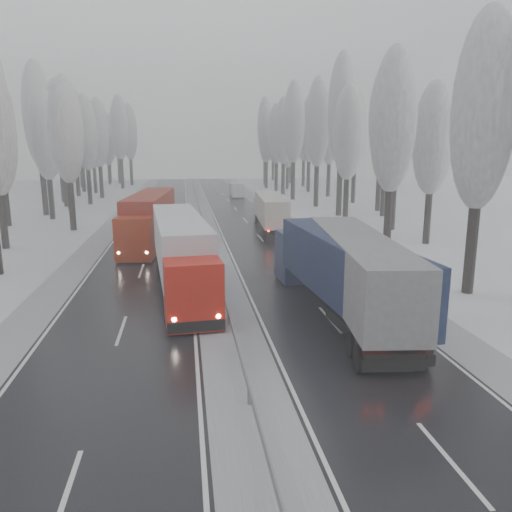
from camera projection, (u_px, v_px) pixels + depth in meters
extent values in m
plane|color=white|center=(268.00, 479.00, 13.43)|extent=(260.00, 260.00, 0.00)
cube|color=black|center=(271.00, 250.00, 43.16)|extent=(7.50, 200.00, 0.03)
cube|color=black|center=(147.00, 254.00, 41.70)|extent=(7.50, 200.00, 0.03)
cube|color=#ADB0B5|center=(210.00, 252.00, 42.43)|extent=(3.00, 200.00, 0.04)
cube|color=#ADB0B5|center=(326.00, 248.00, 43.85)|extent=(2.40, 200.00, 0.04)
cube|color=#ADB0B5|center=(86.00, 255.00, 41.01)|extent=(2.40, 200.00, 0.04)
cube|color=slate|center=(210.00, 245.00, 42.31)|extent=(0.06, 200.00, 0.32)
cube|color=slate|center=(211.00, 254.00, 40.44)|extent=(0.12, 0.12, 0.60)
cube|color=slate|center=(199.00, 207.00, 71.38)|extent=(0.12, 0.12, 0.60)
cylinder|color=black|center=(471.00, 248.00, 30.07)|extent=(0.68, 0.68, 5.60)
ellipsoid|color=gray|center=(484.00, 110.00, 28.35)|extent=(3.60, 3.60, 11.45)
cylinder|color=black|center=(388.00, 221.00, 40.98)|extent=(0.68, 0.68, 5.62)
ellipsoid|color=gray|center=(394.00, 120.00, 39.26)|extent=(3.60, 3.60, 11.48)
cylinder|color=black|center=(427.00, 217.00, 45.69)|extent=(0.64, 0.64, 4.94)
ellipsoid|color=gray|center=(433.00, 138.00, 44.18)|extent=(3.60, 3.60, 10.09)
cylinder|color=black|center=(388.00, 210.00, 49.35)|extent=(0.66, 0.66, 5.32)
ellipsoid|color=gray|center=(392.00, 131.00, 47.72)|extent=(3.60, 3.60, 10.88)
cylinder|color=black|center=(393.00, 200.00, 53.42)|extent=(0.72, 0.72, 6.31)
ellipsoid|color=gray|center=(398.00, 113.00, 51.49)|extent=(3.60, 3.60, 12.90)
cylinder|color=black|center=(346.00, 199.00, 59.31)|extent=(0.67, 0.67, 5.38)
ellipsoid|color=gray|center=(348.00, 133.00, 57.66)|extent=(3.60, 3.60, 10.98)
cylinder|color=black|center=(383.00, 198.00, 64.13)|extent=(0.62, 0.62, 4.59)
ellipsoid|color=gray|center=(386.00, 146.00, 62.73)|extent=(3.60, 3.60, 9.39)
cylinder|color=black|center=(339.00, 189.00, 64.50)|extent=(0.76, 0.76, 6.95)
ellipsoid|color=gray|center=(342.00, 109.00, 62.38)|extent=(3.60, 3.60, 14.19)
cylinder|color=black|center=(379.00, 187.00, 69.37)|extent=(0.74, 0.74, 6.59)
ellipsoid|color=gray|center=(382.00, 117.00, 67.35)|extent=(3.60, 3.60, 13.46)
cylinder|color=black|center=(316.00, 185.00, 74.43)|extent=(0.72, 0.72, 6.37)
ellipsoid|color=gray|center=(318.00, 122.00, 72.48)|extent=(3.60, 3.60, 13.01)
cylinder|color=black|center=(353.00, 184.00, 79.33)|extent=(0.70, 0.70, 5.97)
ellipsoid|color=gray|center=(356.00, 129.00, 77.51)|extent=(3.60, 3.60, 12.20)
cylinder|color=black|center=(293.00, 180.00, 84.56)|extent=(0.74, 0.74, 6.65)
ellipsoid|color=gray|center=(294.00, 122.00, 82.52)|extent=(3.60, 3.60, 13.59)
cylinder|color=black|center=(328.00, 179.00, 89.50)|extent=(0.71, 0.71, 6.14)
ellipsoid|color=gray|center=(330.00, 129.00, 87.63)|extent=(3.60, 3.60, 12.54)
cylinder|color=black|center=(283.00, 178.00, 94.08)|extent=(0.71, 0.71, 6.05)
ellipsoid|color=gray|center=(284.00, 131.00, 92.23)|extent=(3.60, 3.60, 12.37)
cylinder|color=black|center=(308.00, 176.00, 98.74)|extent=(0.72, 0.72, 6.30)
ellipsoid|color=gray|center=(309.00, 129.00, 96.82)|extent=(3.60, 3.60, 12.87)
cylinder|color=black|center=(276.00, 176.00, 101.37)|extent=(0.70, 0.70, 5.88)
ellipsoid|color=gray|center=(277.00, 134.00, 99.57)|extent=(3.60, 3.60, 12.00)
cylinder|color=black|center=(287.00, 177.00, 105.78)|extent=(0.64, 0.64, 4.86)
ellipsoid|color=gray|center=(288.00, 144.00, 104.30)|extent=(3.60, 3.60, 9.92)
cylinder|color=black|center=(266.00, 174.00, 108.10)|extent=(0.70, 0.70, 5.98)
ellipsoid|color=gray|center=(266.00, 134.00, 106.28)|extent=(3.60, 3.60, 12.21)
cylinder|color=black|center=(303.00, 172.00, 113.23)|extent=(0.71, 0.71, 6.19)
ellipsoid|color=gray|center=(304.00, 132.00, 111.34)|extent=(3.60, 3.60, 12.64)
cylinder|color=black|center=(265.00, 170.00, 117.71)|extent=(0.75, 0.75, 6.86)
ellipsoid|color=gray|center=(265.00, 127.00, 115.61)|extent=(3.60, 3.60, 14.01)
cylinder|color=black|center=(290.00, 172.00, 122.69)|extent=(0.68, 0.68, 5.55)
ellipsoid|color=gray|center=(291.00, 139.00, 120.99)|extent=(3.60, 3.60, 11.33)
cylinder|color=black|center=(265.00, 170.00, 128.24)|extent=(0.71, 0.71, 6.09)
ellipsoid|color=gray|center=(265.00, 135.00, 126.38)|extent=(3.60, 3.60, 12.45)
cylinder|color=black|center=(273.00, 170.00, 132.57)|extent=(0.67, 0.67, 5.49)
ellipsoid|color=gray|center=(273.00, 140.00, 130.89)|extent=(3.60, 3.60, 11.21)
cylinder|color=black|center=(3.00, 220.00, 43.49)|extent=(0.65, 0.65, 5.03)
cylinder|color=black|center=(72.00, 205.00, 53.19)|extent=(0.67, 0.67, 5.44)
ellipsoid|color=gray|center=(66.00, 130.00, 51.53)|extent=(3.60, 3.60, 11.11)
cylinder|color=black|center=(6.00, 201.00, 55.93)|extent=(0.69, 0.69, 5.72)
cylinder|color=black|center=(51.00, 198.00, 61.30)|extent=(0.66, 0.66, 5.23)
ellipsoid|color=gray|center=(46.00, 136.00, 59.71)|extent=(3.60, 3.60, 10.68)
cylinder|color=black|center=(44.00, 190.00, 64.78)|extent=(0.74, 0.74, 6.60)
ellipsoid|color=gray|center=(37.00, 115.00, 62.76)|extent=(3.60, 3.60, 13.49)
cylinder|color=black|center=(69.00, 192.00, 70.64)|extent=(0.65, 0.65, 5.16)
ellipsoid|color=gray|center=(65.00, 138.00, 69.06)|extent=(3.60, 3.60, 10.54)
cylinder|color=black|center=(65.00, 187.00, 74.25)|extent=(0.69, 0.69, 5.79)
ellipsoid|color=gray|center=(61.00, 130.00, 72.48)|extent=(3.60, 3.60, 11.84)
cylinder|color=black|center=(89.00, 186.00, 77.35)|extent=(0.68, 0.68, 5.64)
ellipsoid|color=gray|center=(86.00, 133.00, 75.62)|extent=(3.60, 3.60, 11.53)
cylinder|color=black|center=(63.00, 182.00, 80.44)|extent=(0.73, 0.73, 6.56)
ellipsoid|color=gray|center=(58.00, 122.00, 78.44)|extent=(3.60, 3.60, 13.40)
cylinder|color=black|center=(101.00, 181.00, 87.11)|extent=(0.69, 0.69, 5.79)
ellipsoid|color=gray|center=(98.00, 133.00, 85.34)|extent=(3.60, 3.60, 11.84)
cylinder|color=black|center=(77.00, 178.00, 90.23)|extent=(0.74, 0.74, 6.65)
ellipsoid|color=gray|center=(73.00, 123.00, 88.20)|extent=(3.60, 3.60, 13.58)
cylinder|color=black|center=(95.00, 180.00, 95.86)|extent=(0.65, 0.65, 5.12)
ellipsoid|color=gray|center=(92.00, 141.00, 94.29)|extent=(3.60, 3.60, 10.46)
cylinder|color=black|center=(83.00, 177.00, 99.25)|extent=(0.69, 0.69, 5.84)
ellipsoid|color=gray|center=(80.00, 134.00, 97.46)|extent=(3.60, 3.60, 11.92)
cylinder|color=black|center=(122.00, 173.00, 106.66)|extent=(0.74, 0.74, 6.67)
ellipsoid|color=gray|center=(119.00, 127.00, 104.62)|extent=(3.60, 3.60, 13.63)
cylinder|color=black|center=(82.00, 173.00, 109.30)|extent=(0.72, 0.72, 6.31)
ellipsoid|color=gray|center=(78.00, 131.00, 107.38)|extent=(3.60, 3.60, 12.88)
cylinder|color=black|center=(131.00, 172.00, 115.93)|extent=(0.72, 0.72, 6.29)
ellipsoid|color=gray|center=(129.00, 132.00, 114.01)|extent=(3.60, 3.60, 12.84)
cylinder|color=black|center=(109.00, 174.00, 119.17)|extent=(0.64, 0.64, 4.86)
ellipsoid|color=gray|center=(107.00, 144.00, 117.68)|extent=(3.60, 3.60, 9.92)
cylinder|color=black|center=(119.00, 170.00, 121.78)|extent=(0.74, 0.74, 6.63)
ellipsoid|color=gray|center=(117.00, 130.00, 119.75)|extent=(3.60, 3.60, 13.54)
cylinder|color=black|center=(110.00, 171.00, 125.35)|extent=(0.69, 0.69, 5.79)
ellipsoid|color=gray|center=(108.00, 137.00, 123.58)|extent=(3.60, 3.60, 11.82)
cube|color=#4F4F54|center=(328.00, 253.00, 33.35)|extent=(3.00, 3.09, 3.25)
cube|color=black|center=(325.00, 239.00, 34.50)|extent=(2.49, 0.38, 1.08)
cube|color=black|center=(323.00, 267.00, 35.05)|extent=(2.71, 0.46, 0.54)
cube|color=slate|center=(358.00, 267.00, 24.85)|extent=(4.28, 14.30, 3.03)
cube|color=black|center=(400.00, 373.00, 18.42)|extent=(2.49, 0.40, 0.49)
cube|color=black|center=(377.00, 335.00, 21.50)|extent=(3.02, 6.18, 0.49)
cube|color=black|center=(395.00, 371.00, 19.05)|extent=(2.48, 0.34, 0.65)
cylinder|color=black|center=(312.00, 275.00, 32.72)|extent=(0.50, 1.16, 1.13)
cylinder|color=black|center=(347.00, 274.00, 32.80)|extent=(0.50, 1.16, 1.13)
cylinder|color=black|center=(353.00, 345.00, 21.09)|extent=(0.50, 1.16, 1.13)
cylinder|color=black|center=(406.00, 344.00, 21.17)|extent=(0.50, 1.16, 1.13)
cylinder|color=black|center=(361.00, 359.00, 19.72)|extent=(0.50, 1.16, 1.13)
cylinder|color=black|center=(417.00, 358.00, 19.79)|extent=(0.50, 1.16, 1.13)
sphere|color=#FF0C05|center=(374.00, 352.00, 18.13)|extent=(0.22, 0.22, 0.22)
sphere|color=#FF0C05|center=(430.00, 351.00, 18.20)|extent=(0.22, 0.22, 0.22)
sphere|color=white|center=(309.00, 261.00, 34.96)|extent=(0.24, 0.24, 0.24)
sphere|color=white|center=(338.00, 261.00, 35.02)|extent=(0.24, 0.24, 0.24)
cube|color=#1C2546|center=(298.00, 254.00, 33.18)|extent=(2.84, 2.94, 3.20)
cube|color=black|center=(292.00, 240.00, 34.30)|extent=(2.46, 0.27, 1.07)
cube|color=black|center=(291.00, 268.00, 34.83)|extent=(2.67, 0.33, 0.53)
cube|color=#141B37|center=(345.00, 267.00, 24.98)|extent=(3.61, 14.03, 2.99)
cube|color=black|center=(413.00, 369.00, 18.78)|extent=(2.46, 0.29, 0.48)
cube|color=black|center=(377.00, 333.00, 21.75)|extent=(2.72, 6.01, 0.48)
cube|color=black|center=(405.00, 367.00, 19.39)|extent=(2.46, 0.22, 0.64)
cylinder|color=black|center=(284.00, 276.00, 32.40)|extent=(0.44, 1.13, 1.11)
cylinder|color=black|center=(317.00, 274.00, 32.85)|extent=(0.44, 1.13, 1.11)
cylinder|color=black|center=(356.00, 344.00, 21.17)|extent=(0.44, 1.13, 1.11)
cylinder|color=black|center=(405.00, 340.00, 21.62)|extent=(0.44, 1.13, 1.11)
cylinder|color=black|center=(370.00, 358.00, 19.84)|extent=(0.44, 1.13, 1.11)
cylinder|color=black|center=(421.00, 353.00, 20.29)|extent=(0.44, 1.13, 1.11)
sphere|color=#FF0C05|center=(390.00, 350.00, 18.32)|extent=(0.21, 0.21, 0.21)
sphere|color=#FF0C05|center=(440.00, 346.00, 18.73)|extent=(0.21, 0.21, 0.21)
sphere|color=white|center=(277.00, 263.00, 34.57)|extent=(0.23, 0.23, 0.23)
sphere|color=white|center=(305.00, 261.00, 34.98)|extent=(0.23, 0.23, 0.23)
cube|color=#9D9B8B|center=(264.00, 209.00, 59.02)|extent=(2.49, 2.58, 2.80)
cube|color=black|center=(263.00, 203.00, 60.02)|extent=(2.15, 0.24, 0.93)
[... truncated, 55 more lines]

